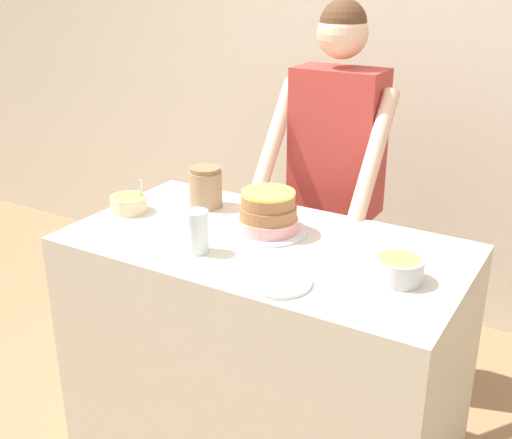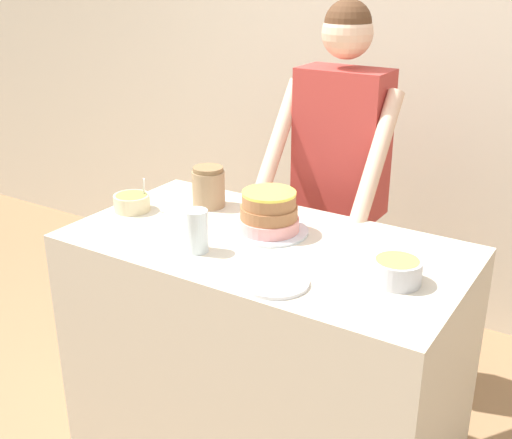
# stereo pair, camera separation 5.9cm
# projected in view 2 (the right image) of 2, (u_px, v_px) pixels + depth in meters

# --- Properties ---
(wall_back) EXTENTS (10.00, 0.05, 2.60)m
(wall_back) POSITION_uv_depth(u_px,v_px,m) (417.00, 79.00, 3.29)
(wall_back) COLOR beige
(wall_back) RESTS_ON ground_plane
(counter) EXTENTS (1.41, 0.76, 0.94)m
(counter) POSITION_uv_depth(u_px,v_px,m) (264.00, 355.00, 2.43)
(counter) COLOR beige
(counter) RESTS_ON ground_plane
(person_baker) EXTENTS (0.51, 0.47, 1.72)m
(person_baker) POSITION_uv_depth(u_px,v_px,m) (340.00, 163.00, 2.75)
(person_baker) COLOR #2D2D38
(person_baker) RESTS_ON ground_plane
(cake) EXTENTS (0.29, 0.29, 0.16)m
(cake) POSITION_uv_depth(u_px,v_px,m) (269.00, 214.00, 2.31)
(cake) COLOR silver
(cake) RESTS_ON counter
(frosting_bowl_olive) EXTENTS (0.14, 0.14, 0.14)m
(frosting_bowl_olive) POSITION_uv_depth(u_px,v_px,m) (132.00, 202.00, 2.53)
(frosting_bowl_olive) COLOR beige
(frosting_bowl_olive) RESTS_ON counter
(frosting_bowl_yellow) EXTENTS (0.15, 0.15, 0.08)m
(frosting_bowl_yellow) POSITION_uv_depth(u_px,v_px,m) (397.00, 270.00, 1.95)
(frosting_bowl_yellow) COLOR silver
(frosting_bowl_yellow) RESTS_ON counter
(drinking_glass) EXTENTS (0.08, 0.08, 0.15)m
(drinking_glass) POSITION_uv_depth(u_px,v_px,m) (197.00, 231.00, 2.15)
(drinking_glass) COLOR silver
(drinking_glass) RESTS_ON counter
(ceramic_plate) EXTENTS (0.21, 0.21, 0.01)m
(ceramic_plate) POSITION_uv_depth(u_px,v_px,m) (275.00, 282.00, 1.95)
(ceramic_plate) COLOR silver
(ceramic_plate) RESTS_ON counter
(stoneware_jar) EXTENTS (0.13, 0.13, 0.16)m
(stoneware_jar) POSITION_uv_depth(u_px,v_px,m) (208.00, 187.00, 2.56)
(stoneware_jar) COLOR #9E7F5B
(stoneware_jar) RESTS_ON counter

